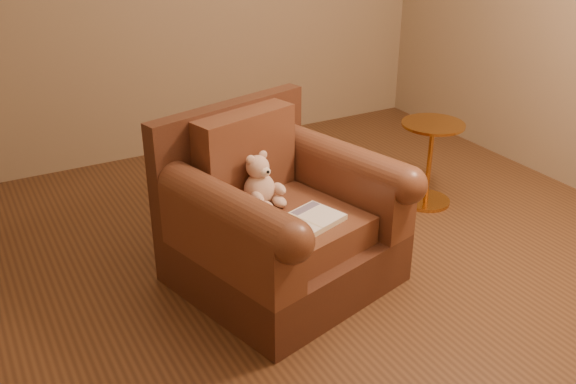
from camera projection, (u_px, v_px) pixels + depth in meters
floor at (329, 260)px, 3.62m from camera, size 4.00×4.00×0.00m
armchair at (278, 220)px, 3.32m from camera, size 1.19×1.15×0.89m
teddy_bear at (261, 185)px, 3.26m from camera, size 0.20×0.24×0.28m
guidebook at (305, 223)px, 3.09m from camera, size 0.43×0.33×0.03m
side_table at (429, 161)px, 4.13m from camera, size 0.40×0.40×0.56m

